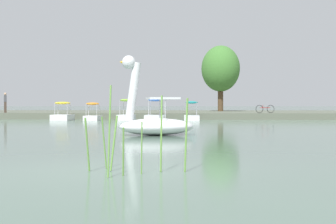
{
  "coord_description": "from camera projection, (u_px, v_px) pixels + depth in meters",
  "views": [
    {
      "loc": [
        1.65,
        -8.79,
        1.24
      ],
      "look_at": [
        0.04,
        18.46,
        0.79
      ],
      "focal_mm": 50.75,
      "sensor_mm": 36.0,
      "label": 1
    }
  ],
  "objects": [
    {
      "name": "ground_plane",
      "position": [
        108.0,
        170.0,
        8.9
      ],
      "size": [
        595.18,
        595.18,
        0.0
      ],
      "primitive_type": "plane",
      "color": "#567060"
    },
    {
      "name": "swan_boat",
      "position": [
        154.0,
        121.0,
        18.98
      ],
      "size": [
        3.32,
        2.37,
        3.17
      ],
      "color": "white",
      "rests_on": "ground_plane"
    },
    {
      "name": "pedal_boat_lime",
      "position": [
        126.0,
        114.0,
        36.38
      ],
      "size": [
        1.25,
        2.12,
        1.65
      ],
      "color": "white",
      "rests_on": "ground_plane"
    },
    {
      "name": "pedal_boat_teal",
      "position": [
        192.0,
        115.0,
        36.37
      ],
      "size": [
        1.2,
        2.1,
        1.48
      ],
      "color": "white",
      "rests_on": "ground_plane"
    },
    {
      "name": "pedal_boat_blue",
      "position": [
        155.0,
        114.0,
        36.33
      ],
      "size": [
        1.49,
        2.33,
        1.66
      ],
      "color": "white",
      "rests_on": "ground_plane"
    },
    {
      "name": "bicycle_parked",
      "position": [
        265.0,
        109.0,
        39.17
      ],
      "size": [
        1.6,
        0.52,
        0.67
      ],
      "color": "black",
      "rests_on": "shore_bank_far"
    },
    {
      "name": "pedal_boat_yellow",
      "position": [
        63.0,
        115.0,
        36.8
      ],
      "size": [
        1.35,
        2.33,
        1.43
      ],
      "color": "white",
      "rests_on": "ground_plane"
    },
    {
      "name": "pedal_boat_orange",
      "position": [
        93.0,
        115.0,
        36.33
      ],
      "size": [
        1.1,
        1.82,
        1.38
      ],
      "color": "white",
      "rests_on": "ground_plane"
    },
    {
      "name": "reed_clump_foreground",
      "position": [
        133.0,
        139.0,
        8.59
      ],
      "size": [
        1.89,
        1.17,
        1.57
      ],
      "color": "#669942",
      "rests_on": "ground_plane"
    },
    {
      "name": "shore_bank_far",
      "position": [
        179.0,
        114.0,
        47.38
      ],
      "size": [
        152.42,
        18.48,
        0.52
      ],
      "primitive_type": "cube",
      "color": "#5B6051",
      "rests_on": "ground_plane"
    },
    {
      "name": "tree_sapling_by_fence",
      "position": [
        221.0,
        69.0,
        49.02
      ],
      "size": [
        4.93,
        5.29,
        6.78
      ],
      "color": "#4C3823",
      "rests_on": "shore_bank_far"
    },
    {
      "name": "person_on_path",
      "position": [
        5.0,
        102.0,
        40.07
      ],
      "size": [
        0.3,
        0.3,
        1.7
      ],
      "color": "#47382D",
      "rests_on": "shore_bank_far"
    }
  ]
}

